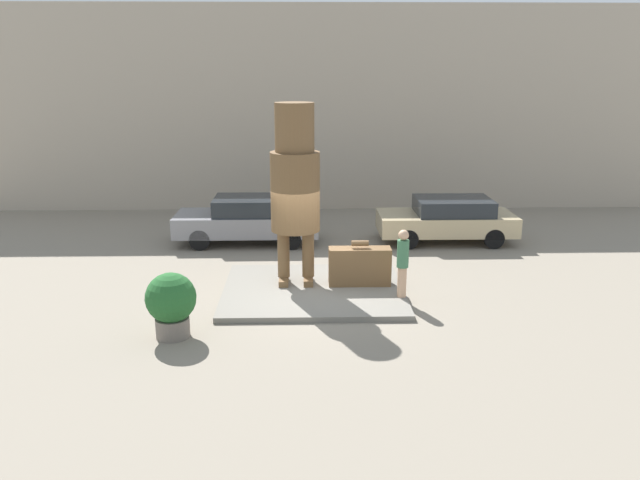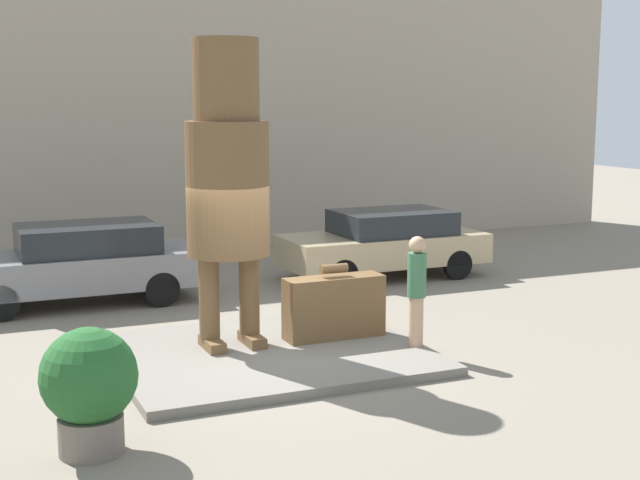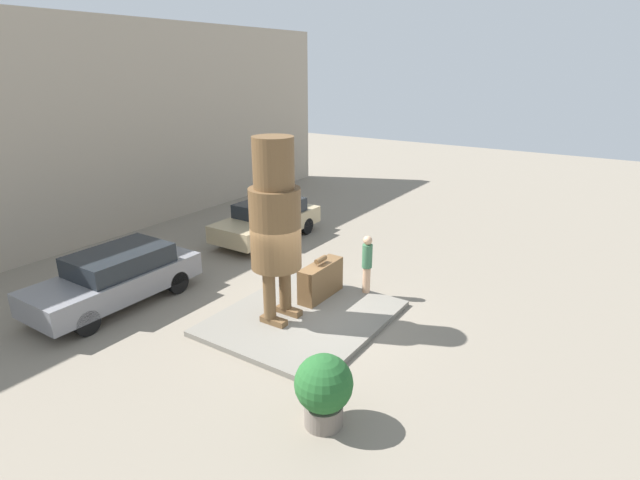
% 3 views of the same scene
% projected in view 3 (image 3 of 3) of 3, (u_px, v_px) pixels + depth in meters
% --- Properties ---
extents(ground_plane, '(60.00, 60.00, 0.00)m').
position_uv_depth(ground_plane, '(303.00, 320.00, 12.54)').
color(ground_plane, gray).
extents(pedestal, '(4.41, 3.78, 0.13)m').
position_uv_depth(pedestal, '(303.00, 318.00, 12.52)').
color(pedestal, slate).
rests_on(pedestal, ground_plane).
extents(building_backdrop, '(28.00, 0.60, 7.67)m').
position_uv_depth(building_backdrop, '(58.00, 136.00, 16.37)').
color(building_backdrop, tan).
rests_on(building_backdrop, ground_plane).
extents(statue_figure, '(1.20, 1.20, 4.45)m').
position_uv_depth(statue_figure, '(275.00, 217.00, 11.53)').
color(statue_figure, brown).
rests_on(statue_figure, pedestal).
extents(giant_suitcase, '(1.54, 0.47, 1.14)m').
position_uv_depth(giant_suitcase, '(321.00, 280.00, 13.37)').
color(giant_suitcase, brown).
rests_on(giant_suitcase, pedestal).
extents(tourist, '(0.28, 0.28, 1.63)m').
position_uv_depth(tourist, '(367.00, 262.00, 13.49)').
color(tourist, tan).
rests_on(tourist, pedestal).
extents(parked_car_grey, '(4.47, 1.81, 1.47)m').
position_uv_depth(parked_car_grey, '(116.00, 277.00, 13.16)').
color(parked_car_grey, gray).
rests_on(parked_car_grey, ground_plane).
extents(parked_car_tan, '(4.26, 1.86, 1.40)m').
position_uv_depth(parked_car_tan, '(268.00, 219.00, 18.12)').
color(parked_car_tan, tan).
rests_on(parked_car_tan, ground_plane).
extents(planter_pot, '(1.04, 1.04, 1.37)m').
position_uv_depth(planter_pot, '(324.00, 388.00, 8.67)').
color(planter_pot, '#70665B').
rests_on(planter_pot, ground_plane).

